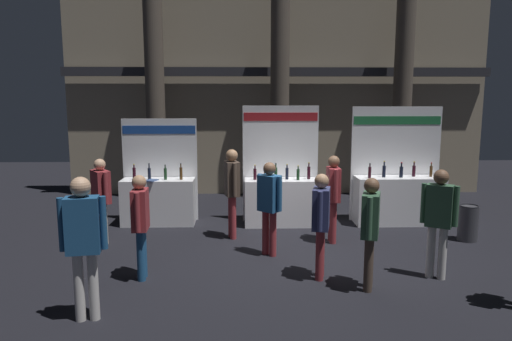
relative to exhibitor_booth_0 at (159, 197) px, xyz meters
name	(u,v)px	position (x,y,z in m)	size (l,w,h in m)	color
ground_plane	(298,251)	(2.82, -1.98, -0.59)	(24.00, 24.00, 0.00)	black
hall_colonnade	(278,85)	(2.82, 3.13, 2.49)	(11.71, 1.25, 6.23)	gray
exhibitor_booth_0	(159,197)	(0.00, 0.00, 0.00)	(1.64, 0.71, 2.28)	white
exhibitor_booth_1	(281,196)	(2.66, -0.15, 0.03)	(1.65, 0.66, 2.56)	white
exhibitor_booth_2	(398,195)	(5.22, -0.14, 0.04)	(1.98, 0.66, 2.54)	white
trash_bin	(468,223)	(6.17, -1.44, -0.24)	(0.37, 0.37, 0.70)	#38383D
visitor_1	(83,235)	(-0.11, -4.53, 0.51)	(0.56, 0.30, 1.81)	silver
visitor_2	(269,200)	(2.29, -2.17, 0.39)	(0.43, 0.43, 1.65)	maroon
visitor_3	(333,191)	(3.53, -1.46, 0.40)	(0.22, 0.56, 1.67)	maroon
visitor_4	(439,215)	(4.77, -3.31, 0.41)	(0.47, 0.38, 1.69)	silver
visitor_5	(321,217)	(3.00, -3.25, 0.38)	(0.33, 0.56, 1.62)	maroon
visitor_6	(101,193)	(-0.83, -1.38, 0.38)	(0.45, 0.51, 1.62)	#ADA393
visitor_7	(232,186)	(1.62, -1.13, 0.46)	(0.32, 0.51, 1.76)	maroon
visitor_8	(140,218)	(0.29, -3.19, 0.36)	(0.23, 0.56, 1.61)	navy
visitor_9	(370,224)	(3.63, -3.69, 0.39)	(0.36, 0.57, 1.63)	#47382D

